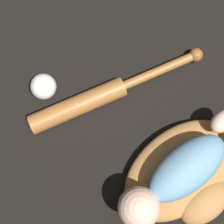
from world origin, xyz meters
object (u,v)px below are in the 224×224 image
Objects in this scene: baseball at (43,87)px; baseball_glove at (185,175)px; baseball_bat at (96,98)px; baby_figure at (178,175)px.

baseball_glove is at bearing 118.48° from baseball.
baseball reaches higher than baseball_bat.
baseball_bat is 7.21× the size of baseball.
baby_figure is 0.76× the size of baseball_bat.
baseball is at bearing -61.52° from baseball_glove.
baby_figure is at bearing 115.89° from baseball.
baby_figure reaches higher than baseball.
baseball_glove is at bearing 156.27° from baby_figure.
baby_figure reaches higher than baseball_bat.
baseball_glove is 0.71× the size of baseball_bat.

